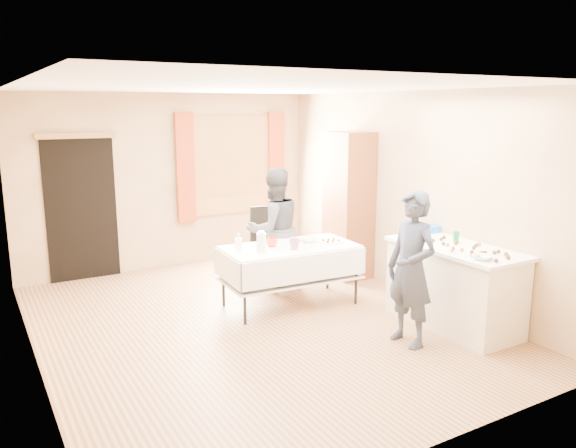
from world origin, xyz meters
TOP-DOWN VIEW (x-y plane):
  - floor at (0.00, 0.00)m, footprint 4.50×5.50m
  - ceiling at (0.00, 0.00)m, footprint 4.50×5.50m
  - wall_back at (0.00, 2.76)m, footprint 4.50×0.02m
  - wall_front at (0.00, -2.76)m, footprint 4.50×0.02m
  - wall_left at (-2.26, 0.00)m, footprint 0.02×5.50m
  - wall_right at (2.26, 0.00)m, footprint 0.02×5.50m
  - window_frame at (1.00, 2.72)m, footprint 1.32×0.06m
  - window_pane at (1.00, 2.71)m, footprint 1.20×0.02m
  - curtain_left at (0.22, 2.67)m, footprint 0.28×0.06m
  - curtain_right at (1.78, 2.67)m, footprint 0.28×0.06m
  - doorway at (-1.30, 2.73)m, footprint 0.95×0.04m
  - door_lintel at (-1.30, 2.70)m, footprint 1.05×0.06m
  - cabinet at (1.99, 0.95)m, footprint 0.50×0.60m
  - counter at (1.89, -1.16)m, footprint 0.73×1.54m
  - party_table at (0.65, 0.31)m, footprint 1.69×0.94m
  - chair at (0.89, 1.31)m, footprint 0.51×0.51m
  - girl at (1.13, -1.29)m, footprint 0.64×0.47m
  - woman at (0.79, 0.97)m, footprint 0.81×0.63m
  - soda_can at (2.03, -1.02)m, footprint 0.08×0.08m
  - mixing_bowl at (1.69, -1.68)m, footprint 0.33×0.33m
  - foam_block at (1.86, -0.56)m, footprint 0.18×0.15m
  - blue_basket at (2.09, -0.48)m, footprint 0.31×0.21m
  - pitcher at (0.22, 0.23)m, footprint 0.12×0.12m
  - cup_red at (0.45, 0.40)m, footprint 0.21×0.21m
  - cup_rainbow at (0.61, 0.14)m, footprint 0.18×0.18m
  - small_bowl at (0.95, 0.37)m, footprint 0.34×0.34m
  - pastry_tray at (1.17, 0.19)m, footprint 0.31×0.24m
  - bottle at (0.07, 0.54)m, footprint 0.13×0.14m
  - cake_balls at (1.88, -1.40)m, footprint 0.49×1.02m

SIDE VIEW (x-z plane):
  - floor at x=0.00m, z-range -0.02..0.00m
  - chair at x=0.89m, z-range -0.21..0.83m
  - party_table at x=0.65m, z-range 0.07..0.82m
  - counter at x=1.89m, z-range 0.00..0.91m
  - pastry_tray at x=1.17m, z-range 0.75..0.77m
  - small_bowl at x=0.95m, z-range 0.75..0.81m
  - girl at x=1.13m, z-range 0.00..1.60m
  - cup_red at x=0.45m, z-range 0.75..0.86m
  - cup_rainbow at x=0.61m, z-range 0.75..0.87m
  - woman at x=0.79m, z-range 0.00..1.63m
  - bottle at x=0.07m, z-range 0.75..0.93m
  - pitcher at x=0.22m, z-range 0.75..0.97m
  - cake_balls at x=1.88m, z-range 0.91..0.95m
  - mixing_bowl at x=1.69m, z-range 0.91..0.96m
  - foam_block at x=1.86m, z-range 0.91..0.99m
  - blue_basket at x=2.09m, z-range 0.91..0.99m
  - soda_can at x=2.03m, z-range 0.91..1.03m
  - doorway at x=-1.30m, z-range 0.00..2.00m
  - cabinet at x=1.99m, z-range 0.00..2.06m
  - wall_back at x=0.00m, z-range 0.00..2.60m
  - wall_front at x=0.00m, z-range 0.00..2.60m
  - wall_left at x=-2.26m, z-range 0.00..2.60m
  - wall_right at x=2.26m, z-range 0.00..2.60m
  - window_frame at x=1.00m, z-range 0.74..2.26m
  - window_pane at x=1.00m, z-range 0.80..2.20m
  - curtain_left at x=0.22m, z-range 0.67..2.33m
  - curtain_right at x=1.78m, z-range 0.67..2.33m
  - door_lintel at x=-1.30m, z-range 1.98..2.06m
  - ceiling at x=0.00m, z-range 2.60..2.62m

